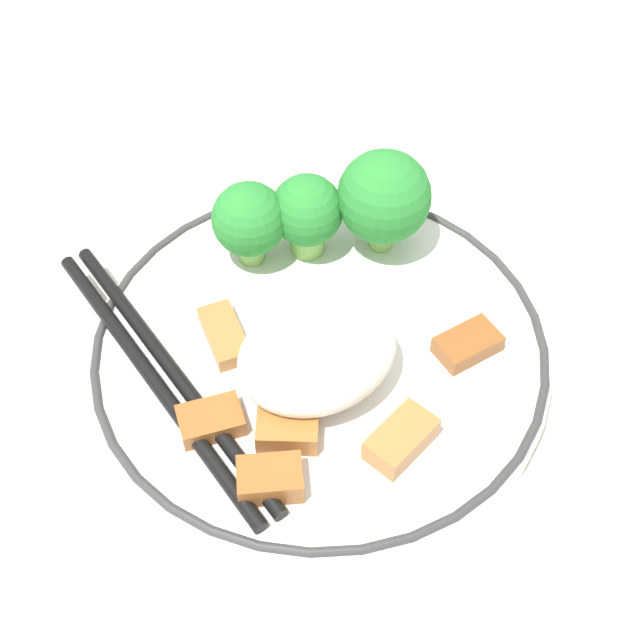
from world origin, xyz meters
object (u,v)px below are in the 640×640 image
Objects in this scene: chopsticks at (163,375)px; drinking_glass at (606,176)px; broccoli_back_center at (307,213)px; plate at (320,351)px; broccoli_back_left at (384,197)px; broccoli_back_right at (246,222)px.

chopsticks is 0.27m from drinking_glass.
drinking_glass is at bearing -23.78° from broccoli_back_center.
drinking_glass reaches higher than plate.
plate is at bearing -115.75° from broccoli_back_center.
broccoli_back_center is (-0.04, 0.02, -0.01)m from broccoli_back_left.
plate is at bearing -15.81° from chopsticks.
broccoli_back_right reaches higher than chopsticks.
drinking_glass reaches higher than chopsticks.
plate is at bearing -147.25° from broccoli_back_left.
broccoli_back_center is at bearing 156.22° from drinking_glass.
broccoli_back_left is 0.15m from chopsticks.
drinking_glass reaches higher than broccoli_back_left.
broccoli_back_left reaches higher than broccoli_back_center.
broccoli_back_center is at bearing 64.25° from plate.
broccoli_back_center is 0.25× the size of chopsticks.
broccoli_back_right is at bearing 162.33° from broccoli_back_center.
broccoli_back_right reaches higher than plate.
broccoli_back_center and broccoli_back_right have the same top height.
broccoli_back_left is 1.26× the size of broccoli_back_center.
plate is 0.19m from drinking_glass.
broccoli_back_left reaches higher than plate.
broccoli_back_center reaches higher than chopsticks.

